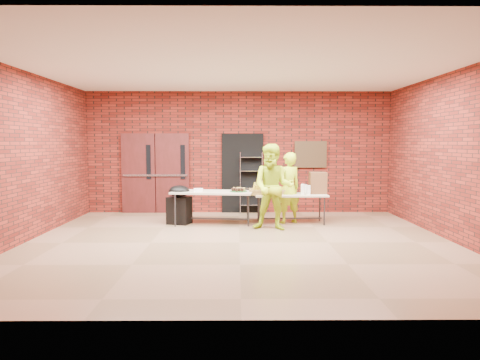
# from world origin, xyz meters

# --- Properties ---
(room) EXTENTS (8.08, 7.08, 3.28)m
(room) POSITION_xyz_m (0.00, 0.00, 1.60)
(room) COLOR brown
(room) RESTS_ON ground
(double_doors) EXTENTS (1.78, 0.12, 2.10)m
(double_doors) POSITION_xyz_m (-2.20, 3.44, 1.05)
(double_doors) COLOR #4D1617
(double_doors) RESTS_ON room
(dark_doorway) EXTENTS (1.10, 0.06, 2.10)m
(dark_doorway) POSITION_xyz_m (0.10, 3.46, 1.05)
(dark_doorway) COLOR black
(dark_doorway) RESTS_ON room
(bronze_plaque) EXTENTS (0.85, 0.04, 0.70)m
(bronze_plaque) POSITION_xyz_m (1.90, 3.45, 1.55)
(bronze_plaque) COLOR #422D1A
(bronze_plaque) RESTS_ON room
(wire_rack) EXTENTS (0.60, 0.21, 1.61)m
(wire_rack) POSITION_xyz_m (0.33, 3.32, 0.81)
(wire_rack) COLOR #ABAAB1
(wire_rack) RESTS_ON room
(table_left) EXTENTS (1.91, 0.98, 0.75)m
(table_left) POSITION_xyz_m (-0.61, 1.85, 0.69)
(table_left) COLOR #BDAD90
(table_left) RESTS_ON room
(table_right) EXTENTS (1.67, 0.74, 0.68)m
(table_right) POSITION_xyz_m (1.19, 1.93, 0.62)
(table_right) COLOR #BDAD90
(table_right) RESTS_ON room
(basket_bananas) EXTENTS (0.50, 0.39, 0.16)m
(basket_bananas) POSITION_xyz_m (0.49, 1.87, 0.74)
(basket_bananas) COLOR #A17F41
(basket_bananas) RESTS_ON table_right
(basket_oranges) EXTENTS (0.45, 0.35, 0.14)m
(basket_oranges) POSITION_xyz_m (0.87, 2.01, 0.74)
(basket_oranges) COLOR #A17F41
(basket_oranges) RESTS_ON table_right
(basket_apples) EXTENTS (0.46, 0.35, 0.14)m
(basket_apples) POSITION_xyz_m (0.72, 1.80, 0.74)
(basket_apples) COLOR #A17F41
(basket_apples) RESTS_ON table_right
(muffin_tray) EXTENTS (0.39, 0.39, 0.10)m
(muffin_tray) POSITION_xyz_m (-0.01, 1.78, 0.80)
(muffin_tray) COLOR #165521
(muffin_tray) RESTS_ON table_left
(napkin_box) EXTENTS (0.20, 0.13, 0.07)m
(napkin_box) POSITION_xyz_m (-0.93, 1.84, 0.79)
(napkin_box) COLOR white
(napkin_box) RESTS_ON table_left
(coffee_dispenser) EXTENTS (0.38, 0.34, 0.50)m
(coffee_dispenser) POSITION_xyz_m (1.83, 2.04, 0.93)
(coffee_dispenser) COLOR brown
(coffee_dispenser) RESTS_ON table_right
(cup_stack_front) EXTENTS (0.08, 0.08, 0.25)m
(cup_stack_front) POSITION_xyz_m (1.44, 1.78, 0.80)
(cup_stack_front) COLOR white
(cup_stack_front) RESTS_ON table_right
(cup_stack_mid) EXTENTS (0.07, 0.07, 0.22)m
(cup_stack_mid) POSITION_xyz_m (1.59, 1.79, 0.79)
(cup_stack_mid) COLOR white
(cup_stack_mid) RESTS_ON table_right
(cup_stack_back) EXTENTS (0.07, 0.07, 0.22)m
(cup_stack_back) POSITION_xyz_m (1.55, 1.98, 0.78)
(cup_stack_back) COLOR white
(cup_stack_back) RESTS_ON table_right
(covered_grill) EXTENTS (0.58, 0.53, 0.89)m
(covered_grill) POSITION_xyz_m (-1.37, 1.88, 0.44)
(covered_grill) COLOR black
(covered_grill) RESTS_ON room
(volunteer_woman) EXTENTS (0.71, 0.61, 1.64)m
(volunteer_woman) POSITION_xyz_m (1.14, 1.95, 0.82)
(volunteer_woman) COLOR #ACCC16
(volunteer_woman) RESTS_ON room
(volunteer_man) EXTENTS (1.03, 0.88, 1.83)m
(volunteer_man) POSITION_xyz_m (0.72, 1.18, 0.92)
(volunteer_man) COLOR #ACCC16
(volunteer_man) RESTS_ON room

